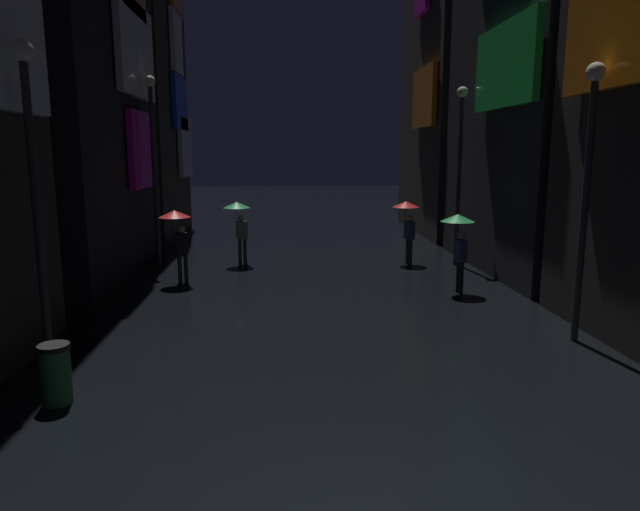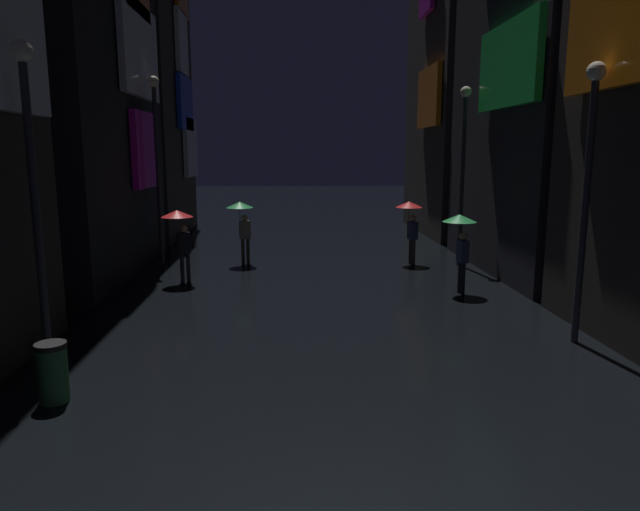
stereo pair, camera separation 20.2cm
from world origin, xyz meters
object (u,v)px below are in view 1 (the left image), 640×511
(pedestrian_midstreet_centre_green, at_px, (459,231))
(streetlamp_left_near, at_px, (33,170))
(streetlamp_right_near, at_px, (588,171))
(pedestrian_midstreet_left_red, at_px, (407,215))
(pedestrian_near_crossing_red, at_px, (177,226))
(trash_bin, at_px, (56,374))
(streetlamp_left_far, at_px, (153,151))
(pedestrian_foreground_right_green, at_px, (238,215))
(streetlamp_right_far, at_px, (460,156))

(pedestrian_midstreet_centre_green, height_order, streetlamp_left_near, streetlamp_left_near)
(streetlamp_right_near, bearing_deg, pedestrian_midstreet_left_red, 101.07)
(pedestrian_near_crossing_red, bearing_deg, streetlamp_right_near, -33.38)
(streetlamp_left_near, height_order, trash_bin, streetlamp_left_near)
(pedestrian_midstreet_centre_green, distance_m, streetlamp_left_far, 10.09)
(pedestrian_foreground_right_green, height_order, pedestrian_near_crossing_red, same)
(pedestrian_foreground_right_green, xyz_separation_m, streetlamp_right_far, (7.31, -0.61, 1.95))
(pedestrian_midstreet_centre_green, relative_size, streetlamp_right_near, 0.39)
(streetlamp_right_far, bearing_deg, streetlamp_right_near, -90.00)
(pedestrian_foreground_right_green, distance_m, trash_bin, 11.09)
(pedestrian_foreground_right_green, height_order, streetlamp_right_far, streetlamp_right_far)
(streetlamp_right_near, bearing_deg, pedestrian_near_crossing_red, 146.62)
(pedestrian_near_crossing_red, xyz_separation_m, streetlamp_right_far, (8.87, 2.10, 1.95))
(streetlamp_left_near, bearing_deg, streetlamp_right_far, 41.06)
(pedestrian_midstreet_left_red, xyz_separation_m, pedestrian_midstreet_centre_green, (0.48, -4.13, 0.00))
(streetlamp_right_near, bearing_deg, streetlamp_left_far, 139.60)
(pedestrian_foreground_right_green, relative_size, trash_bin, 2.28)
(streetlamp_right_near, bearing_deg, pedestrian_midstreet_centre_green, 105.30)
(trash_bin, bearing_deg, streetlamp_right_near, 13.84)
(streetlamp_left_far, xyz_separation_m, streetlamp_left_near, (-0.00, -9.28, -0.33))
(pedestrian_midstreet_left_red, distance_m, streetlamp_left_near, 12.47)
(pedestrian_near_crossing_red, relative_size, pedestrian_midstreet_left_red, 1.00)
(pedestrian_near_crossing_red, bearing_deg, pedestrian_midstreet_centre_green, -12.22)
(pedestrian_near_crossing_red, xyz_separation_m, trash_bin, (-0.43, -8.13, -1.20))
(pedestrian_foreground_right_green, relative_size, streetlamp_left_near, 0.38)
(streetlamp_left_far, height_order, trash_bin, streetlamp_left_far)
(pedestrian_midstreet_left_red, xyz_separation_m, streetlamp_right_near, (1.62, -8.30, 1.72))
(pedestrian_foreground_right_green, bearing_deg, streetlamp_left_far, -179.11)
(pedestrian_near_crossing_red, height_order, streetlamp_right_near, streetlamp_right_near)
(pedestrian_foreground_right_green, xyz_separation_m, trash_bin, (-1.99, -10.84, -1.20))
(streetlamp_right_near, bearing_deg, streetlamp_left_near, -175.61)
(pedestrian_midstreet_centre_green, relative_size, trash_bin, 2.28)
(pedestrian_near_crossing_red, relative_size, streetlamp_right_far, 0.36)
(pedestrian_near_crossing_red, relative_size, pedestrian_midstreet_centre_green, 1.00)
(pedestrian_foreground_right_green, xyz_separation_m, streetlamp_left_far, (-2.69, -0.04, 2.13))
(streetlamp_right_near, bearing_deg, trash_bin, -166.16)
(streetlamp_left_near, bearing_deg, trash_bin, -65.31)
(streetlamp_left_far, bearing_deg, pedestrian_near_crossing_red, -66.99)
(pedestrian_foreground_right_green, relative_size, streetlamp_left_far, 0.34)
(pedestrian_near_crossing_red, relative_size, streetlamp_left_far, 0.34)
(streetlamp_left_far, distance_m, streetlamp_left_near, 9.28)
(pedestrian_foreground_right_green, height_order, pedestrian_midstreet_centre_green, same)
(pedestrian_near_crossing_red, distance_m, streetlamp_left_far, 3.59)
(streetlamp_right_far, distance_m, streetlamp_left_far, 10.02)
(pedestrian_midstreet_centre_green, relative_size, streetlamp_left_far, 0.34)
(pedestrian_foreground_right_green, xyz_separation_m, pedestrian_midstreet_left_red, (5.68, -0.25, 0.00))
(pedestrian_midstreet_centre_green, xyz_separation_m, trash_bin, (-8.16, -6.46, -1.20))
(streetlamp_right_far, xyz_separation_m, streetlamp_left_near, (-10.00, -8.71, -0.16))
(streetlamp_right_near, relative_size, streetlamp_left_far, 0.88)
(streetlamp_left_far, bearing_deg, streetlamp_left_near, -90.00)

